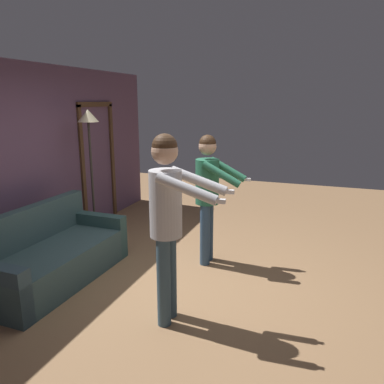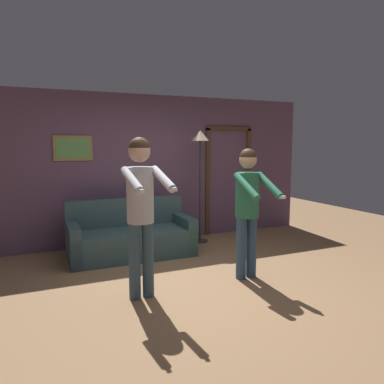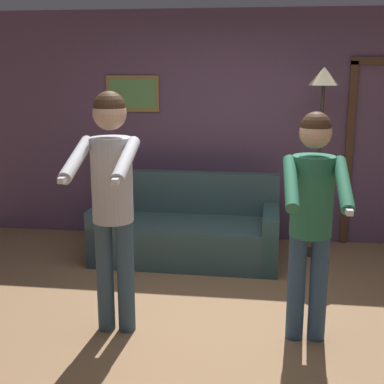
% 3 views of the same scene
% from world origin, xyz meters
% --- Properties ---
extents(ground_plane, '(12.00, 12.00, 0.00)m').
position_xyz_m(ground_plane, '(0.00, 0.00, 0.00)').
color(ground_plane, '#926C48').
extents(back_wall_assembly, '(6.40, 0.10, 2.60)m').
position_xyz_m(back_wall_assembly, '(0.01, 2.28, 1.30)').
color(back_wall_assembly, '#5E435D').
rests_on(back_wall_assembly, ground_plane).
extents(couch, '(1.91, 0.88, 0.87)m').
position_xyz_m(couch, '(-0.50, 1.50, 0.28)').
color(couch, '#364F50').
rests_on(couch, ground_plane).
extents(torchiere_lamp, '(0.30, 0.30, 1.98)m').
position_xyz_m(torchiere_lamp, '(0.85, 1.82, 1.61)').
color(torchiere_lamp, '#332D28').
rests_on(torchiere_lamp, ground_plane).
extents(person_standing_left, '(0.45, 0.75, 1.82)m').
position_xyz_m(person_standing_left, '(-0.81, -0.15, 1.12)').
color(person_standing_left, '#365061').
rests_on(person_standing_left, ground_plane).
extents(person_standing_right, '(0.44, 0.67, 1.69)m').
position_xyz_m(person_standing_right, '(0.63, -0.09, 1.02)').
color(person_standing_right, '#314D6C').
rests_on(person_standing_right, ground_plane).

